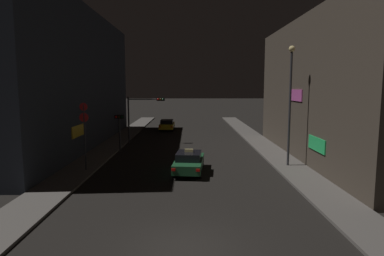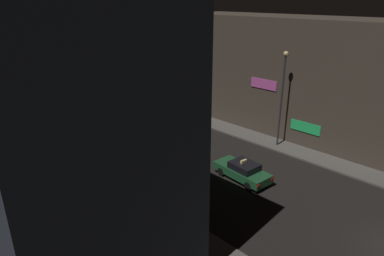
{
  "view_description": "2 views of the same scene",
  "coord_description": "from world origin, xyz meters",
  "px_view_note": "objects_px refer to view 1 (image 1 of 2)",
  "views": [
    {
      "loc": [
        0.19,
        -11.32,
        5.77
      ],
      "look_at": [
        0.39,
        14.28,
        2.57
      ],
      "focal_mm": 31.11,
      "sensor_mm": 36.0,
      "label": 1
    },
    {
      "loc": [
        -18.22,
        -2.64,
        12.78
      ],
      "look_at": [
        -0.33,
        15.42,
        2.93
      ],
      "focal_mm": 31.83,
      "sensor_mm": 36.0,
      "label": 2
    }
  ],
  "objects_px": {
    "sign_pole_left": "(84,130)",
    "traffic_light_overhead": "(143,110)",
    "far_car": "(167,125)",
    "street_lamp_near_block": "(290,93)",
    "taxi": "(189,162)",
    "traffic_light_left_kerb": "(119,125)"
  },
  "relations": [
    {
      "from": "sign_pole_left",
      "to": "traffic_light_overhead",
      "type": "bearing_deg",
      "value": 78.23
    },
    {
      "from": "far_car",
      "to": "sign_pole_left",
      "type": "height_order",
      "value": "sign_pole_left"
    },
    {
      "from": "sign_pole_left",
      "to": "street_lamp_near_block",
      "type": "distance_m",
      "value": 14.4
    },
    {
      "from": "taxi",
      "to": "street_lamp_near_block",
      "type": "distance_m",
      "value": 8.61
    },
    {
      "from": "taxi",
      "to": "traffic_light_left_kerb",
      "type": "distance_m",
      "value": 9.51
    },
    {
      "from": "far_car",
      "to": "street_lamp_near_block",
      "type": "distance_m",
      "value": 23.2
    },
    {
      "from": "sign_pole_left",
      "to": "street_lamp_near_block",
      "type": "bearing_deg",
      "value": 5.07
    },
    {
      "from": "traffic_light_overhead",
      "to": "taxi",
      "type": "bearing_deg",
      "value": -68.02
    },
    {
      "from": "traffic_light_overhead",
      "to": "sign_pole_left",
      "type": "height_order",
      "value": "traffic_light_overhead"
    },
    {
      "from": "taxi",
      "to": "traffic_light_left_kerb",
      "type": "relative_size",
      "value": 1.36
    },
    {
      "from": "far_car",
      "to": "traffic_light_overhead",
      "type": "relative_size",
      "value": 0.94
    },
    {
      "from": "taxi",
      "to": "traffic_light_overhead",
      "type": "height_order",
      "value": "traffic_light_overhead"
    },
    {
      "from": "far_car",
      "to": "sign_pole_left",
      "type": "bearing_deg",
      "value": -100.64
    },
    {
      "from": "traffic_light_left_kerb",
      "to": "street_lamp_near_block",
      "type": "relative_size",
      "value": 0.4
    },
    {
      "from": "taxi",
      "to": "far_car",
      "type": "distance_m",
      "value": 22.06
    },
    {
      "from": "taxi",
      "to": "traffic_light_overhead",
      "type": "xyz_separation_m",
      "value": [
        -4.65,
        11.53,
        2.73
      ]
    },
    {
      "from": "traffic_light_overhead",
      "to": "traffic_light_left_kerb",
      "type": "relative_size",
      "value": 1.4
    },
    {
      "from": "far_car",
      "to": "traffic_light_overhead",
      "type": "xyz_separation_m",
      "value": [
        -1.71,
        -10.33,
        2.73
      ]
    },
    {
      "from": "street_lamp_near_block",
      "to": "traffic_light_left_kerb",
      "type": "bearing_deg",
      "value": 157.07
    },
    {
      "from": "far_car",
      "to": "traffic_light_overhead",
      "type": "distance_m",
      "value": 10.82
    },
    {
      "from": "far_car",
      "to": "street_lamp_near_block",
      "type": "bearing_deg",
      "value": -63.72
    },
    {
      "from": "sign_pole_left",
      "to": "street_lamp_near_block",
      "type": "relative_size",
      "value": 0.54
    }
  ]
}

